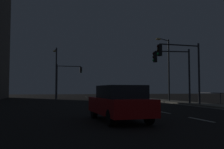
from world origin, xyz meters
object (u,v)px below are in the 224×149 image
traffic_light_near_left (173,65)px  traffic_light_far_left (181,60)px  traffic_light_far_center (68,75)px  car (119,102)px  street_lamp_across_street (167,63)px  street_lamp_median (56,68)px

traffic_light_near_left → traffic_light_far_left: traffic_light_far_left is taller
traffic_light_far_center → car: bearing=-89.8°
car → street_lamp_across_street: size_ratio=0.65×
car → street_lamp_median: 23.63m
car → traffic_light_far_center: (-0.10, 28.44, 2.87)m
traffic_light_near_left → street_lamp_across_street: street_lamp_across_street is taller
traffic_light_far_center → traffic_light_near_left: bearing=-66.8°
street_lamp_across_street → traffic_light_far_left: bearing=-106.9°
street_lamp_across_street → car: bearing=-123.3°
traffic_light_far_center → traffic_light_far_left: bearing=-68.7°
street_lamp_median → traffic_light_far_center: bearing=68.6°
car → traffic_light_far_center: size_ratio=0.86×
car → traffic_light_far_center: traffic_light_far_center is taller
traffic_light_far_center → street_lamp_across_street: 16.75m
traffic_light_near_left → street_lamp_median: street_lamp_median is taller
car → traffic_light_far_left: traffic_light_far_left is taller
traffic_light_far_center → street_lamp_across_street: size_ratio=0.75×
traffic_light_far_center → street_lamp_median: 5.55m
traffic_light_near_left → traffic_light_far_center: (-7.96, 18.58, 0.08)m
car → traffic_light_near_left: size_ratio=0.91×
traffic_light_far_center → traffic_light_far_left: (7.87, -20.17, 0.16)m
traffic_light_near_left → street_lamp_across_street: size_ratio=0.71×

